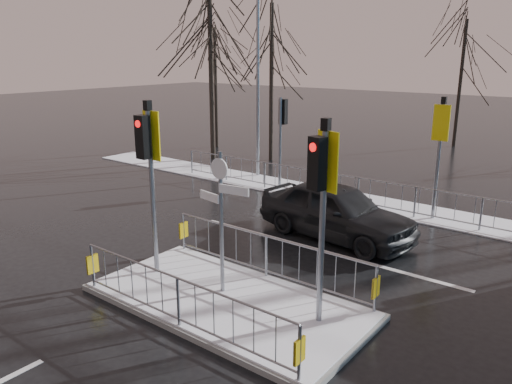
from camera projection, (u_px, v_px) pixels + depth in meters
The scene contains 11 objects.
ground at pixel (227, 304), 10.57m from camera, with size 120.00×120.00×0.00m, color black.
snow_verge at pixel (392, 207), 17.10m from camera, with size 30.00×2.00×0.04m, color white.
lane_markings at pixel (217, 310), 10.31m from camera, with size 8.00×11.38×0.01m.
traffic_island at pixel (227, 287), 10.48m from camera, with size 6.00×3.04×4.15m.
far_kerb_fixtures at pixel (396, 184), 16.28m from camera, with size 18.00×0.65×3.83m.
car_far_lane at pixel (336, 211), 14.20m from camera, with size 1.88×4.68×1.59m, color black.
tree_near_a at pixel (210, 32), 23.49m from camera, with size 4.75×4.75×8.97m.
tree_near_b at pixel (272, 53), 23.42m from camera, with size 4.00×4.00×7.55m.
tree_near_c at pixel (215, 65), 27.01m from camera, with size 3.50×3.50×6.61m.
tree_far_a at pixel (463, 59), 27.19m from camera, with size 3.75×3.75×7.08m.
street_lamp_left at pixel (259, 69), 20.38m from camera, with size 1.25×0.18×8.20m.
Camera 1 is at (6.33, -7.16, 5.13)m, focal length 35.00 mm.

